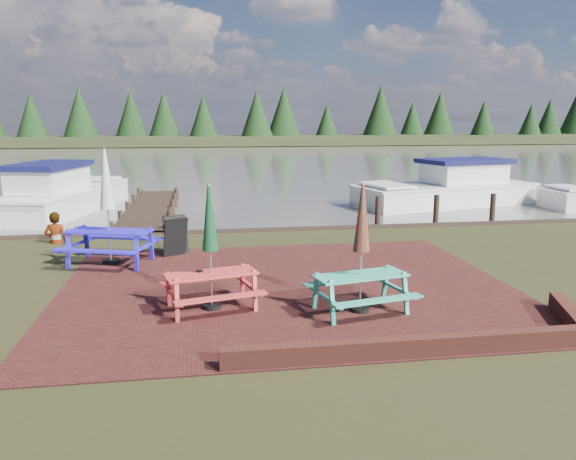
% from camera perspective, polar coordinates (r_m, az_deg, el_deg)
% --- Properties ---
extents(ground, '(120.00, 120.00, 0.00)m').
position_cam_1_polar(ground, '(10.48, 0.76, -7.48)').
color(ground, black).
rests_on(ground, ground).
extents(paving, '(9.00, 7.50, 0.02)m').
position_cam_1_polar(paving, '(11.42, -0.09, -5.84)').
color(paving, '#3A1312').
rests_on(paving, ground).
extents(brick_wall, '(6.21, 1.79, 0.30)m').
position_cam_1_polar(brick_wall, '(8.91, 17.51, -10.48)').
color(brick_wall, '#4C1E16').
rests_on(brick_wall, ground).
extents(water, '(120.00, 60.00, 0.02)m').
position_cam_1_polar(water, '(46.93, -6.96, 7.08)').
color(water, '#4A483F').
rests_on(water, ground).
extents(far_treeline, '(120.00, 10.00, 8.10)m').
position_cam_1_polar(far_treeline, '(75.80, -7.86, 11.11)').
color(far_treeline, black).
rests_on(far_treeline, ground).
extents(picnic_table_teal, '(1.90, 1.76, 2.27)m').
position_cam_1_polar(picnic_table_teal, '(9.88, 7.41, -3.92)').
color(picnic_table_teal, teal).
rests_on(picnic_table_teal, ground).
extents(picnic_table_red, '(1.91, 1.78, 2.23)m').
position_cam_1_polar(picnic_table_red, '(10.04, -7.83, -3.76)').
color(picnic_table_red, '#BC3230').
rests_on(picnic_table_red, ground).
extents(picnic_table_blue, '(2.38, 2.25, 2.68)m').
position_cam_1_polar(picnic_table_blue, '(13.67, -17.73, 0.49)').
color(picnic_table_blue, '#271BCC').
rests_on(picnic_table_blue, ground).
extents(chalkboard, '(0.64, 0.83, 0.98)m').
position_cam_1_polar(chalkboard, '(14.21, -11.34, -0.58)').
color(chalkboard, black).
rests_on(chalkboard, ground).
extents(jetty, '(1.76, 9.08, 1.00)m').
position_cam_1_polar(jetty, '(21.39, -13.75, 2.20)').
color(jetty, black).
rests_on(jetty, ground).
extents(boat_jetty, '(4.23, 7.83, 2.16)m').
position_cam_1_polar(boat_jetty, '(23.16, -22.18, 3.19)').
color(boat_jetty, silver).
rests_on(boat_jetty, ground).
extents(boat_near, '(8.13, 4.41, 2.09)m').
position_cam_1_polar(boat_near, '(24.35, 16.01, 3.90)').
color(boat_near, silver).
rests_on(boat_near, ground).
extents(person, '(0.66, 0.47, 1.71)m').
position_cam_1_polar(person, '(16.55, -22.68, 1.66)').
color(person, gray).
rests_on(person, ground).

